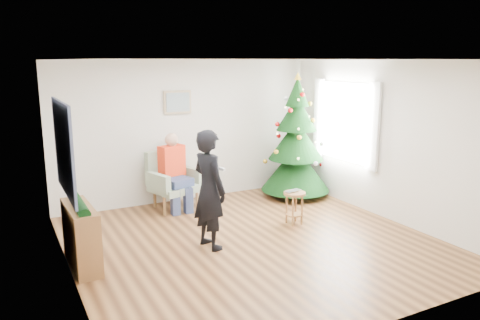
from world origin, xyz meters
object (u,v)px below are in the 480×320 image
armchair (173,187)px  console (81,236)px  standing_man (209,190)px  stool (294,208)px  christmas_tree (296,142)px

armchair → console: size_ratio=1.03×
armchair → standing_man: (-0.15, -1.92, 0.46)m
standing_man → stool: bearing=-93.1°
stool → standing_man: (-1.59, -0.23, 0.57)m
console → standing_man: bearing=-7.9°
christmas_tree → console: 4.50m
christmas_tree → console: size_ratio=2.38×
stool → armchair: (-1.44, 1.69, 0.11)m
christmas_tree → console: christmas_tree is taller
armchair → standing_man: 1.98m
christmas_tree → standing_man: christmas_tree is taller
standing_man → christmas_tree: bearing=-69.4°
stool → standing_man: size_ratio=0.32×
christmas_tree → standing_man: bearing=-148.0°
stool → armchair: armchair is taller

